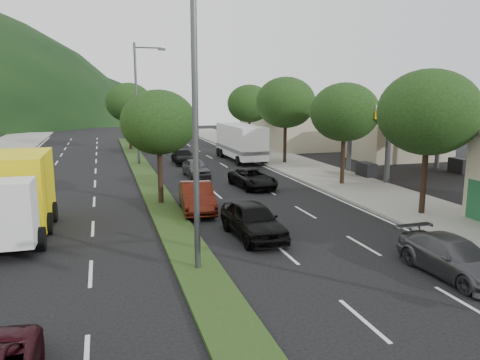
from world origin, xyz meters
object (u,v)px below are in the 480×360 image
object	(u,v)px
streetlight_mid	(139,98)
car_queue_a	(253,220)
tree_r_e	(249,104)
streetlight_near	(201,104)
motorhome	(241,142)
tree_med_near	(159,122)
car_queue_f	(183,156)
car_queue_c	(197,197)
tree_med_far	(129,102)
tree_r_b	(429,113)
tree_r_c	(345,112)
box_truck	(17,198)
car_queue_d	(253,178)
tree_r_d	(286,103)
car_queue_e	(196,168)
car_queue_b	(453,257)

from	to	relation	value
streetlight_mid	car_queue_a	distance (m)	22.69
tree_r_e	streetlight_mid	world-z (taller)	streetlight_mid
streetlight_near	motorhome	world-z (taller)	streetlight_near
tree_med_near	car_queue_f	xyz separation A→B (m)	(3.73, 14.67, -3.82)
car_queue_c	streetlight_mid	bearing A→B (deg)	99.52
streetlight_mid	tree_med_far	bearing A→B (deg)	91.07
tree_r_b	tree_r_c	xyz separation A→B (m)	(0.00, 8.00, -0.29)
tree_r_b	tree_med_far	bearing A→B (deg)	110.56
box_truck	tree_med_far	bearing A→B (deg)	-101.40
tree_r_b	streetlight_near	world-z (taller)	streetlight_near
tree_r_c	tree_r_e	distance (m)	20.00
tree_med_near	car_queue_f	bearing A→B (deg)	75.71
tree_r_c	tree_med_far	world-z (taller)	tree_med_far
tree_r_c	streetlight_near	world-z (taller)	streetlight_near
streetlight_mid	box_truck	distance (m)	20.28
tree_med_near	car_queue_d	distance (m)	7.87
tree_med_near	tree_r_c	bearing A→B (deg)	9.46
car_queue_c	car_queue_d	world-z (taller)	car_queue_c
tree_r_c	streetlight_mid	distance (m)	17.57
tree_r_c	tree_med_near	bearing A→B (deg)	-170.54
car_queue_a	box_truck	bearing A→B (deg)	157.58
tree_r_d	car_queue_e	xyz separation A→B (m)	(-8.49, -3.99, -4.54)
car_queue_b	car_queue_c	distance (m)	12.59
tree_med_near	streetlight_mid	size ratio (longest dim) A/B	0.60
tree_r_b	car_queue_a	size ratio (longest dim) A/B	1.58
box_truck	car_queue_c	bearing A→B (deg)	-166.93
tree_med_near	tree_med_far	size ratio (longest dim) A/B	0.87
tree_r_c	car_queue_b	bearing A→B (deg)	-105.19
streetlight_near	tree_r_b	bearing A→B (deg)	18.73
tree_r_d	car_queue_c	distance (m)	18.01
tree_r_c	car_queue_f	bearing A→B (deg)	123.12
car_queue_a	car_queue_b	size ratio (longest dim) A/B	1.01
streetlight_near	car_queue_b	world-z (taller)	streetlight_near
tree_r_b	box_truck	world-z (taller)	tree_r_b
motorhome	car_queue_e	bearing A→B (deg)	-128.57
box_truck	motorhome	world-z (taller)	box_truck
streetlight_near	motorhome	distance (m)	26.90
tree_r_b	car_queue_d	world-z (taller)	tree_r_b
tree_med_near	streetlight_near	size ratio (longest dim) A/B	0.60
tree_med_near	car_queue_c	world-z (taller)	tree_med_near
tree_r_c	car_queue_a	xyz separation A→B (m)	(-9.06, -8.99, -4.00)
tree_med_far	car_queue_b	distance (m)	39.89
tree_r_e	car_queue_b	distance (m)	35.33
tree_med_far	car_queue_c	world-z (taller)	tree_med_far
tree_med_far	car_queue_e	distance (m)	18.85
streetlight_mid	car_queue_f	xyz separation A→B (m)	(3.53, -0.33, -4.97)
tree_r_d	car_queue_e	size ratio (longest dim) A/B	1.91
tree_r_c	car_queue_d	size ratio (longest dim) A/B	1.49
tree_med_far	car_queue_d	world-z (taller)	tree_med_far
tree_med_far	box_truck	size ratio (longest dim) A/B	1.01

